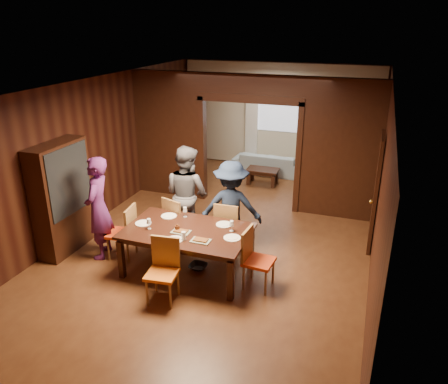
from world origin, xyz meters
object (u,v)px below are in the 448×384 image
at_px(person_grey, 187,194).
at_px(person_purple, 98,208).
at_px(chair_near, 162,272).
at_px(sofa, 269,163).
at_px(chair_left, 121,232).
at_px(chair_far_l, 180,221).
at_px(dining_table, 188,250).
at_px(coffee_table, 263,176).
at_px(hutch, 62,198).
at_px(chair_far_r, 229,226).
at_px(person_navy, 231,207).
at_px(chair_right, 259,260).

bearing_deg(person_grey, person_purple, 62.46).
bearing_deg(person_purple, chair_near, 46.22).
xyz_separation_m(sofa, chair_left, (-1.35, -5.29, 0.20)).
height_order(person_grey, chair_far_l, person_grey).
relative_size(dining_table, chair_near, 2.09).
bearing_deg(person_purple, sofa, 146.19).
distance_m(coffee_table, chair_left, 4.63).
height_order(coffee_table, chair_left, chair_left).
relative_size(person_purple, hutch, 0.92).
relative_size(chair_far_l, chair_far_r, 1.00).
distance_m(chair_left, hutch, 1.23).
xyz_separation_m(chair_left, hutch, (-1.11, -0.06, 0.52)).
distance_m(chair_near, hutch, 2.59).
xyz_separation_m(chair_left, chair_near, (1.27, -0.93, 0.00)).
distance_m(chair_left, chair_near, 1.57).
relative_size(person_purple, person_grey, 0.99).
bearing_deg(chair_far_r, hutch, 15.86).
xyz_separation_m(person_grey, hutch, (-1.93, -1.08, 0.08)).
relative_size(sofa, chair_left, 2.00).
distance_m(person_purple, person_grey, 1.61).
distance_m(sofa, dining_table, 5.33).
relative_size(person_purple, dining_table, 0.90).
bearing_deg(sofa, dining_table, 90.73).
height_order(dining_table, chair_near, chair_near).
xyz_separation_m(sofa, coffee_table, (0.04, -0.89, -0.08)).
bearing_deg(chair_far_r, chair_far_l, 5.05).
relative_size(chair_left, chair_far_l, 1.00).
height_order(coffee_table, hutch, hutch).
bearing_deg(person_navy, person_purple, 11.26).
bearing_deg(chair_near, person_purple, 145.62).
xyz_separation_m(chair_far_l, hutch, (-1.89, -0.80, 0.52)).
distance_m(person_purple, chair_left, 0.57).
height_order(person_purple, chair_right, person_purple).
bearing_deg(dining_table, person_purple, -178.90).
bearing_deg(chair_far_l, dining_table, 141.84).
bearing_deg(person_navy, coffee_table, -98.07).
bearing_deg(chair_right, hutch, 94.00).
xyz_separation_m(person_purple, chair_right, (2.89, -0.04, -0.43)).
distance_m(person_purple, chair_near, 1.90).
bearing_deg(coffee_table, sofa, 92.80).
distance_m(person_grey, person_navy, 0.92).
bearing_deg(chair_far_r, chair_near, 74.17).
bearing_deg(chair_right, chair_far_r, 45.01).
height_order(coffee_table, chair_near, chair_near).
relative_size(coffee_table, chair_far_r, 0.82).
height_order(sofa, chair_far_r, chair_far_r).
xyz_separation_m(chair_far_l, chair_far_r, (0.92, 0.12, 0.00)).
bearing_deg(chair_near, coffee_table, 81.98).
height_order(person_grey, chair_right, person_grey).
distance_m(dining_table, chair_right, 1.24).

